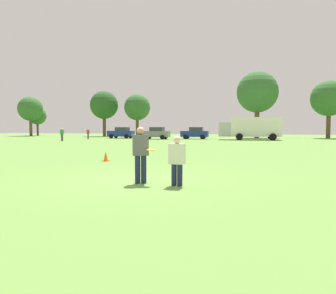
% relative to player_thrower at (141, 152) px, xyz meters
% --- Properties ---
extents(ground_plane, '(153.19, 153.19, 0.00)m').
position_rel_player_thrower_xyz_m(ground_plane, '(-0.45, 0.41, -0.96)').
color(ground_plane, '#608C3D').
extents(player_thrower, '(0.55, 0.45, 1.70)m').
position_rel_player_thrower_xyz_m(player_thrower, '(0.00, 0.00, 0.00)').
color(player_thrower, '#1E234C').
rests_on(player_thrower, ground).
extents(player_defender, '(0.46, 0.27, 1.44)m').
position_rel_player_thrower_xyz_m(player_defender, '(1.15, -0.07, -0.16)').
color(player_defender, '#1E234C').
rests_on(player_defender, ground).
extents(frisbee, '(0.27, 0.27, 0.06)m').
position_rel_player_thrower_xyz_m(frisbee, '(0.35, -0.08, 0.07)').
color(frisbee, yellow).
extents(traffic_cone, '(0.32, 0.32, 0.48)m').
position_rel_player_thrower_xyz_m(traffic_cone, '(-4.07, 5.42, -0.73)').
color(traffic_cone, '#D8590C').
rests_on(traffic_cone, ground).
extents(parked_car_near_left, '(4.30, 2.40, 1.82)m').
position_rel_player_thrower_xyz_m(parked_car_near_left, '(-18.68, 38.07, -0.04)').
color(parked_car_near_left, navy).
rests_on(parked_car_near_left, ground).
extents(parked_car_mid_left, '(4.30, 2.40, 1.82)m').
position_rel_player_thrower_xyz_m(parked_car_mid_left, '(-11.94, 35.95, -0.04)').
color(parked_car_mid_left, slate).
rests_on(parked_car_mid_left, ground).
extents(parked_car_center, '(4.30, 2.40, 1.82)m').
position_rel_player_thrower_xyz_m(parked_car_center, '(-6.45, 38.51, -0.04)').
color(parked_car_center, navy).
rests_on(parked_car_center, ground).
extents(box_truck, '(8.62, 3.33, 3.18)m').
position_rel_player_thrower_xyz_m(box_truck, '(1.94, 36.99, 0.79)').
color(box_truck, white).
rests_on(box_truck, ground).
extents(bystander_far_jogger, '(0.28, 0.45, 1.59)m').
position_rel_player_thrower_xyz_m(bystander_far_jogger, '(-21.84, 33.08, -0.06)').
color(bystander_far_jogger, '#4C4C51').
rests_on(bystander_far_jogger, ground).
extents(bystander_field_marshal, '(0.31, 0.48, 1.68)m').
position_rel_player_thrower_xyz_m(bystander_field_marshal, '(-21.30, 25.89, -0.01)').
color(bystander_field_marshal, '#4C4C51').
rests_on(bystander_field_marshal, ground).
extents(tree_west_oak, '(3.92, 3.92, 6.37)m').
position_rel_player_thrower_xyz_m(tree_west_oak, '(-44.89, 49.96, 3.42)').
color(tree_west_oak, brown).
rests_on(tree_west_oak, ground).
extents(tree_west_maple, '(5.10, 5.10, 8.29)m').
position_rel_player_thrower_xyz_m(tree_west_maple, '(-43.49, 46.19, 4.74)').
color(tree_west_maple, brown).
rests_on(tree_west_maple, ground).
extents(tree_center_elm, '(5.60, 5.60, 9.11)m').
position_rel_player_thrower_xyz_m(tree_center_elm, '(-27.11, 47.98, 5.30)').
color(tree_center_elm, brown).
rests_on(tree_center_elm, ground).
extents(tree_east_birch, '(5.11, 5.11, 8.30)m').
position_rel_player_thrower_xyz_m(tree_east_birch, '(-20.14, 48.46, 4.75)').
color(tree_east_birch, brown).
rests_on(tree_east_birch, ground).
extents(tree_east_oak, '(6.85, 6.85, 11.13)m').
position_rel_player_thrower_xyz_m(tree_east_oak, '(2.56, 46.17, 6.69)').
color(tree_east_oak, brown).
rests_on(tree_east_oak, ground).
extents(tree_far_east_pine, '(5.82, 5.82, 9.46)m').
position_rel_player_thrower_xyz_m(tree_far_east_pine, '(13.85, 48.16, 5.54)').
color(tree_far_east_pine, brown).
rests_on(tree_far_east_pine, ground).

